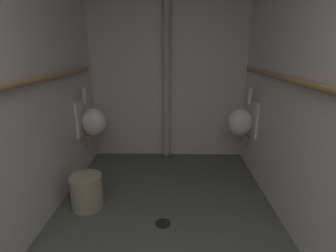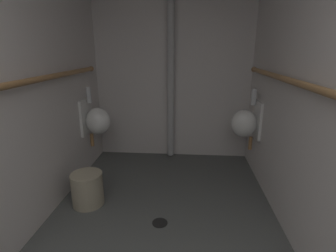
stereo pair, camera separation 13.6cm
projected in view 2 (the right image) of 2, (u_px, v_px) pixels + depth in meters
floor at (158, 248)px, 2.07m from camera, size 2.24×3.81×0.08m
wall_right at (329, 80)px, 1.60m from camera, size 0.06×3.81×2.63m
wall_back at (173, 63)px, 3.46m from camera, size 2.24×0.06×2.63m
urinal_left_mid at (96, 120)px, 3.17m from camera, size 0.32×0.30×0.76m
urinal_right_mid at (246, 123)px, 3.07m from camera, size 0.32×0.30×0.76m
supply_pipe_left at (13, 85)px, 1.77m from camera, size 0.06×3.04×0.06m
supply_pipe_right at (313, 88)px, 1.61m from camera, size 0.06×3.14×0.06m
standpipe_back_wall at (171, 64)px, 3.36m from camera, size 0.09×0.09×2.58m
floor_drain at (160, 223)px, 2.30m from camera, size 0.14×0.14×0.01m
waste_bin at (87, 189)px, 2.54m from camera, size 0.31×0.31×0.33m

